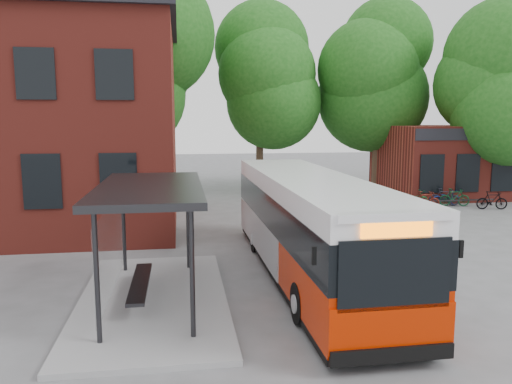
{
  "coord_description": "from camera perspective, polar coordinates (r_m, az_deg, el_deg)",
  "views": [
    {
      "loc": [
        -3.79,
        -12.82,
        4.42
      ],
      "look_at": [
        -1.32,
        3.31,
        2.0
      ],
      "focal_mm": 35.0,
      "sensor_mm": 36.0,
      "label": 1
    }
  ],
  "objects": [
    {
      "name": "ground",
      "position": [
        14.08,
        7.47,
        -9.93
      ],
      "size": [
        100.0,
        100.0,
        0.0
      ],
      "primitive_type": "plane",
      "color": "slate"
    },
    {
      "name": "shop_row",
      "position": [
        32.84,
        26.28,
        3.33
      ],
      "size": [
        14.0,
        6.2,
        4.0
      ],
      "primitive_type": null,
      "color": "maroon",
      "rests_on": "ground"
    },
    {
      "name": "bus_shelter",
      "position": [
        12.21,
        -11.84,
        -5.82
      ],
      "size": [
        3.6,
        7.0,
        2.9
      ],
      "primitive_type": null,
      "color": "#27272A",
      "rests_on": "ground"
    },
    {
      "name": "bike_rail",
      "position": [
        26.64,
        20.81,
        -1.26
      ],
      "size": [
        5.2,
        0.1,
        0.38
      ],
      "primitive_type": null,
      "color": "#27272A",
      "rests_on": "ground"
    },
    {
      "name": "tree_0",
      "position": [
        28.93,
        -13.3,
        10.34
      ],
      "size": [
        7.92,
        7.92,
        11.0
      ],
      "primitive_type": null,
      "color": "#1A5316",
      "rests_on": "ground"
    },
    {
      "name": "tree_1",
      "position": [
        30.22,
        0.42,
        9.9
      ],
      "size": [
        7.92,
        7.92,
        10.4
      ],
      "primitive_type": null,
      "color": "#1A5316",
      "rests_on": "ground"
    },
    {
      "name": "tree_2",
      "position": [
        31.16,
        13.75,
        10.18
      ],
      "size": [
        7.92,
        7.92,
        11.0
      ],
      "primitive_type": null,
      "color": "#1A5316",
      "rests_on": "ground"
    },
    {
      "name": "tree_3",
      "position": [
        29.97,
        25.63,
        8.03
      ],
      "size": [
        7.04,
        7.04,
        9.28
      ],
      "primitive_type": null,
      "color": "#1A5316",
      "rests_on": "ground"
    },
    {
      "name": "city_bus",
      "position": [
        14.02,
        6.01,
        -3.95
      ],
      "size": [
        2.5,
        11.24,
        2.85
      ],
      "primitive_type": null,
      "rotation": [
        0.0,
        0.0,
        0.01
      ],
      "color": "#B81E00",
      "rests_on": "ground"
    },
    {
      "name": "bicycle_0",
      "position": [
        25.97,
        17.52,
        -0.78
      ],
      "size": [
        1.72,
        0.71,
        0.88
      ],
      "primitive_type": "imported",
      "rotation": [
        0.0,
        0.0,
        1.65
      ],
      "color": "#0B431C",
      "rests_on": "ground"
    },
    {
      "name": "bicycle_1",
      "position": [
        25.45,
        18.73,
        -0.95
      ],
      "size": [
        1.57,
        0.46,
        0.94
      ],
      "primitive_type": "imported",
      "rotation": [
        0.0,
        0.0,
        1.58
      ],
      "color": "#5E1C13",
      "rests_on": "ground"
    },
    {
      "name": "bicycle_3",
      "position": [
        27.1,
        20.69,
        -0.54
      ],
      "size": [
        1.56,
        0.82,
        0.9
      ],
      "primitive_type": "imported",
      "rotation": [
        0.0,
        0.0,
        1.29
      ],
      "color": "#21222D",
      "rests_on": "ground"
    },
    {
      "name": "bicycle_4",
      "position": [
        27.2,
        20.88,
        -0.6
      ],
      "size": [
        1.61,
        0.67,
        0.82
      ],
      "primitive_type": "imported",
      "rotation": [
        0.0,
        0.0,
        1.65
      ],
      "color": "#0B1C55",
      "rests_on": "ground"
    },
    {
      "name": "bicycle_5",
      "position": [
        27.15,
        21.74,
        -0.57
      ],
      "size": [
        1.57,
        0.74,
        0.91
      ],
      "primitive_type": "imported",
      "rotation": [
        0.0,
        0.0,
        1.36
      ],
      "color": "#104123",
      "rests_on": "ground"
    },
    {
      "name": "bicycle_7",
      "position": [
        26.92,
        25.37,
        -0.88
      ],
      "size": [
        1.54,
        0.72,
        0.89
      ],
      "primitive_type": "imported",
      "rotation": [
        0.0,
        0.0,
        1.36
      ],
      "color": "black",
      "rests_on": "ground"
    }
  ]
}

